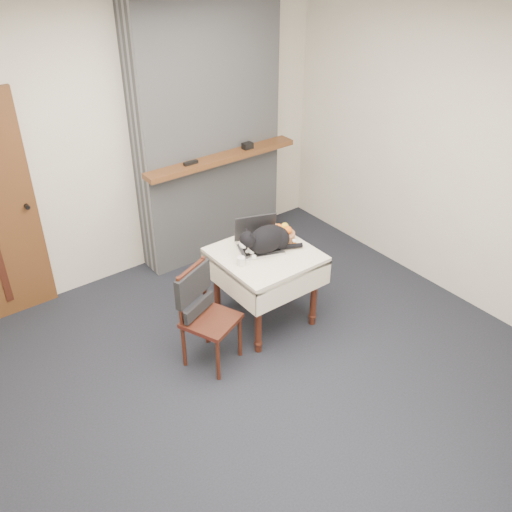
{
  "coord_description": "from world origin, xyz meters",
  "views": [
    {
      "loc": [
        -1.93,
        -2.66,
        3.19
      ],
      "look_at": [
        0.43,
        0.46,
        0.74
      ],
      "focal_mm": 40.0,
      "sensor_mm": 36.0,
      "label": 1
    }
  ],
  "objects_px": {
    "cream_jar": "(241,261)",
    "chair": "(201,303)",
    "pill_bottle": "(294,244)",
    "fruit_basket": "(282,234)",
    "cat": "(268,239)",
    "side_table": "(265,264)",
    "laptop": "(258,240)"
  },
  "relations": [
    {
      "from": "chair",
      "to": "pill_bottle",
      "type": "bearing_deg",
      "value": -22.6
    },
    {
      "from": "cream_jar",
      "to": "pill_bottle",
      "type": "bearing_deg",
      "value": -5.3
    },
    {
      "from": "side_table",
      "to": "laptop",
      "type": "bearing_deg",
      "value": 83.89
    },
    {
      "from": "fruit_basket",
      "to": "pill_bottle",
      "type": "bearing_deg",
      "value": -90.69
    },
    {
      "from": "laptop",
      "to": "fruit_basket",
      "type": "bearing_deg",
      "value": 15.96
    },
    {
      "from": "side_table",
      "to": "cat",
      "type": "distance_m",
      "value": 0.23
    },
    {
      "from": "laptop",
      "to": "cat",
      "type": "height_order",
      "value": "cat"
    },
    {
      "from": "cream_jar",
      "to": "chair",
      "type": "relative_size",
      "value": 0.09
    },
    {
      "from": "laptop",
      "to": "pill_bottle",
      "type": "relative_size",
      "value": 5.98
    },
    {
      "from": "cat",
      "to": "cream_jar",
      "type": "relative_size",
      "value": 7.43
    },
    {
      "from": "side_table",
      "to": "cat",
      "type": "bearing_deg",
      "value": 16.93
    },
    {
      "from": "cat",
      "to": "chair",
      "type": "relative_size",
      "value": 0.64
    },
    {
      "from": "pill_bottle",
      "to": "cat",
      "type": "bearing_deg",
      "value": 157.74
    },
    {
      "from": "laptop",
      "to": "pill_bottle",
      "type": "xyz_separation_m",
      "value": [
        0.24,
        -0.19,
        -0.03
      ]
    },
    {
      "from": "side_table",
      "to": "pill_bottle",
      "type": "xyz_separation_m",
      "value": [
        0.25,
        -0.08,
        0.15
      ]
    },
    {
      "from": "side_table",
      "to": "fruit_basket",
      "type": "distance_m",
      "value": 0.31
    },
    {
      "from": "pill_bottle",
      "to": "chair",
      "type": "distance_m",
      "value": 0.96
    },
    {
      "from": "side_table",
      "to": "laptop",
      "type": "distance_m",
      "value": 0.21
    },
    {
      "from": "cream_jar",
      "to": "fruit_basket",
      "type": "height_order",
      "value": "fruit_basket"
    },
    {
      "from": "laptop",
      "to": "fruit_basket",
      "type": "height_order",
      "value": "laptop"
    },
    {
      "from": "cat",
      "to": "pill_bottle",
      "type": "height_order",
      "value": "cat"
    },
    {
      "from": "laptop",
      "to": "cream_jar",
      "type": "relative_size",
      "value": 6.01
    },
    {
      "from": "pill_bottle",
      "to": "fruit_basket",
      "type": "distance_m",
      "value": 0.17
    },
    {
      "from": "side_table",
      "to": "fruit_basket",
      "type": "height_order",
      "value": "fruit_basket"
    },
    {
      "from": "fruit_basket",
      "to": "cream_jar",
      "type": "bearing_deg",
      "value": -166.58
    },
    {
      "from": "cream_jar",
      "to": "pill_bottle",
      "type": "height_order",
      "value": "same"
    },
    {
      "from": "fruit_basket",
      "to": "cat",
      "type": "bearing_deg",
      "value": -158.89
    },
    {
      "from": "cat",
      "to": "fruit_basket",
      "type": "xyz_separation_m",
      "value": [
        0.22,
        0.08,
        -0.06
      ]
    },
    {
      "from": "side_table",
      "to": "fruit_basket",
      "type": "bearing_deg",
      "value": 20.57
    },
    {
      "from": "cat",
      "to": "chair",
      "type": "bearing_deg",
      "value": -168.17
    },
    {
      "from": "fruit_basket",
      "to": "chair",
      "type": "distance_m",
      "value": 0.98
    },
    {
      "from": "laptop",
      "to": "fruit_basket",
      "type": "distance_m",
      "value": 0.24
    }
  ]
}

